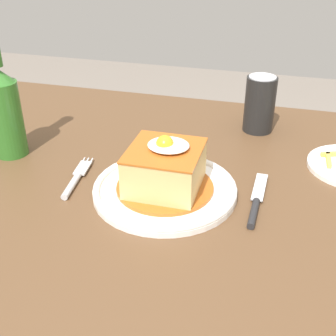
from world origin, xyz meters
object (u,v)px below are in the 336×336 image
knife (255,205)px  soda_can (260,104)px  main_plate (165,189)px  beer_bottle_green (4,108)px  fork (75,180)px

knife → soda_can: 0.32m
main_plate → soda_can: size_ratio=2.01×
soda_can → beer_bottle_green: (-0.47, -0.24, 0.04)m
knife → beer_bottle_green: (-0.49, 0.07, 0.09)m
fork → soda_can: bearing=46.9°
main_plate → soda_can: bearing=67.2°
fork → beer_bottle_green: bearing=157.7°
knife → main_plate: bearing=178.7°
fork → soda_can: (0.29, 0.31, 0.06)m
beer_bottle_green → fork: bearing=-22.3°
fork → soda_can: 0.44m
fork → knife: same height
fork → beer_bottle_green: 0.21m
fork → beer_bottle_green: size_ratio=0.53×
knife → beer_bottle_green: 0.51m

